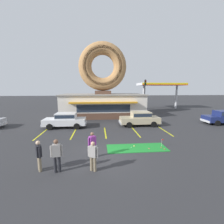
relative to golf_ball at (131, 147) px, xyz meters
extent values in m
plane|color=#2D2D30|center=(-2.16, -1.04, -0.05)|extent=(160.00, 160.00, 0.00)
cube|color=brown|center=(-1.60, 12.96, 0.40)|extent=(12.00, 6.00, 0.90)
cube|color=silver|center=(-1.60, 12.96, 2.00)|extent=(12.00, 6.00, 2.30)
cube|color=gray|center=(-1.60, 12.96, 3.23)|extent=(12.30, 6.30, 0.16)
cube|color=orange|center=(-1.60, 9.66, 2.30)|extent=(9.00, 0.60, 0.20)
cube|color=#232D3D|center=(-1.60, 9.95, 1.50)|extent=(7.20, 0.03, 1.00)
cube|color=brown|center=(-1.60, 12.96, 3.56)|extent=(2.40, 1.80, 0.50)
torus|color=#B27F4C|center=(-1.60, 12.96, 7.36)|extent=(7.10, 1.90, 7.10)
torus|color=tan|center=(-1.60, 12.54, 7.36)|extent=(6.25, 1.05, 6.24)
cube|color=#1E842D|center=(0.40, -0.05, -0.04)|extent=(4.25, 1.59, 0.03)
torus|color=#A5724C|center=(1.20, -0.34, 0.00)|extent=(0.13, 0.13, 0.04)
torus|color=brown|center=(2.13, -0.25, 0.00)|extent=(0.13, 0.13, 0.04)
torus|color=brown|center=(2.23, -0.52, 0.00)|extent=(0.13, 0.13, 0.04)
torus|color=#E5C666|center=(0.26, 0.23, 0.00)|extent=(0.13, 0.13, 0.04)
sphere|color=white|center=(0.00, 0.00, 0.00)|extent=(0.04, 0.04, 0.04)
cylinder|color=silver|center=(2.27, 0.06, 0.25)|extent=(0.01, 0.01, 0.55)
cube|color=red|center=(2.33, 0.06, 0.48)|extent=(0.12, 0.01, 0.08)
cube|color=#BCAD89|center=(2.34, 6.34, 0.61)|extent=(4.41, 1.79, 0.68)
cube|color=#BCAD89|center=(2.49, 6.35, 1.25)|extent=(2.11, 1.57, 0.60)
cube|color=#232D3D|center=(2.49, 6.35, 1.27)|extent=(2.03, 1.60, 0.36)
cube|color=silver|center=(0.11, 6.33, 0.37)|extent=(0.11, 1.67, 0.24)
cube|color=silver|center=(4.57, 6.36, 0.37)|extent=(0.11, 1.67, 0.24)
cylinder|color=black|center=(0.98, 5.46, 0.27)|extent=(0.64, 0.22, 0.64)
cylinder|color=black|center=(0.97, 7.22, 0.27)|extent=(0.64, 0.22, 0.64)
cylinder|color=black|center=(3.70, 5.47, 0.27)|extent=(0.64, 0.22, 0.64)
cylinder|color=black|center=(3.69, 7.23, 0.27)|extent=(0.64, 0.22, 0.64)
cube|color=silver|center=(-5.95, 6.25, 0.61)|extent=(4.40, 1.76, 0.68)
cube|color=silver|center=(-5.80, 6.25, 1.25)|extent=(2.10, 1.56, 0.60)
cube|color=#232D3D|center=(-5.80, 6.25, 1.27)|extent=(2.02, 1.59, 0.36)
cube|color=silver|center=(-8.18, 6.24, 0.37)|extent=(0.10, 1.67, 0.24)
cube|color=silver|center=(-3.72, 6.25, 0.37)|extent=(0.10, 1.67, 0.24)
cylinder|color=black|center=(-7.31, 5.37, 0.27)|extent=(0.64, 0.22, 0.64)
cylinder|color=black|center=(-7.32, 7.13, 0.27)|extent=(0.64, 0.22, 0.64)
cylinder|color=black|center=(-4.59, 5.37, 0.27)|extent=(0.64, 0.22, 0.64)
cylinder|color=black|center=(-4.59, 7.13, 0.27)|extent=(0.64, 0.22, 0.64)
cube|color=silver|center=(-12.59, 6.57, 0.37)|extent=(0.15, 1.67, 0.24)
cylinder|color=black|center=(-13.43, 7.48, 0.27)|extent=(0.65, 0.24, 0.64)
cube|color=navy|center=(12.52, 6.23, 0.61)|extent=(4.46, 1.92, 0.68)
cube|color=silver|center=(10.29, 6.31, 0.37)|extent=(0.16, 1.67, 0.24)
cylinder|color=black|center=(11.13, 5.40, 0.27)|extent=(0.65, 0.24, 0.64)
cylinder|color=black|center=(11.19, 7.15, 0.27)|extent=(0.65, 0.24, 0.64)
cylinder|color=#7F7056|center=(-5.31, -2.59, 0.35)|extent=(0.15, 0.15, 0.80)
cylinder|color=#7F7056|center=(-5.42, -2.42, 0.35)|extent=(0.15, 0.15, 0.80)
cube|color=black|center=(-5.36, -2.51, 1.03)|extent=(0.40, 0.45, 0.58)
cylinder|color=black|center=(-5.24, -2.72, 1.01)|extent=(0.10, 0.10, 0.54)
cylinder|color=black|center=(-5.49, -2.29, 1.01)|extent=(0.10, 0.10, 0.54)
sphere|color=beige|center=(-5.36, -2.51, 1.46)|extent=(0.21, 0.21, 0.21)
cylinder|color=#7F7056|center=(-2.69, -2.73, 0.34)|extent=(0.15, 0.15, 0.77)
cylinder|color=#7F7056|center=(-2.52, -2.82, 0.34)|extent=(0.15, 0.15, 0.77)
cube|color=gray|center=(-2.60, -2.77, 1.01)|extent=(0.45, 0.39, 0.57)
cylinder|color=gray|center=(-2.83, -2.66, 0.98)|extent=(0.10, 0.10, 0.52)
cylinder|color=gray|center=(-2.38, -2.89, 0.98)|extent=(0.10, 0.10, 0.52)
sphere|color=tan|center=(-2.60, -2.77, 1.42)|extent=(0.21, 0.21, 0.21)
cylinder|color=#232328|center=(-4.52, -2.74, 0.38)|extent=(0.15, 0.15, 0.85)
cylinder|color=#232328|center=(-4.32, -2.71, 0.38)|extent=(0.15, 0.15, 0.85)
cube|color=gray|center=(-4.42, -2.72, 1.11)|extent=(0.41, 0.30, 0.62)
cylinder|color=gray|center=(-4.66, -2.76, 1.08)|extent=(0.10, 0.10, 0.57)
cylinder|color=gray|center=(-4.17, -2.68, 1.08)|extent=(0.10, 0.10, 0.57)
sphere|color=brown|center=(-4.42, -2.72, 1.57)|extent=(0.23, 0.23, 0.23)
cylinder|color=#232328|center=(-2.62, -1.16, 0.34)|extent=(0.15, 0.15, 0.78)
cylinder|color=#232328|center=(-2.78, -1.28, 0.34)|extent=(0.15, 0.15, 0.78)
cube|color=#8C3393|center=(-2.70, -1.22, 1.02)|extent=(0.45, 0.42, 0.57)
cylinder|color=#8C3393|center=(-2.51, -1.07, 0.99)|extent=(0.10, 0.10, 0.53)
cylinder|color=#8C3393|center=(-2.90, -1.38, 0.99)|extent=(0.10, 0.10, 0.53)
sphere|color=brown|center=(-2.70, -1.22, 1.44)|extent=(0.21, 0.21, 0.21)
cylinder|color=#51565B|center=(-7.03, 9.88, 0.42)|extent=(0.56, 0.56, 0.95)
torus|color=#303437|center=(-7.03, 9.88, 0.90)|extent=(0.57, 0.57, 0.05)
cylinder|color=#595B60|center=(6.08, 16.62, 2.85)|extent=(0.16, 0.16, 5.80)
cube|color=black|center=(6.08, 16.44, 5.20)|extent=(0.28, 0.24, 0.90)
sphere|color=red|center=(6.08, 16.32, 5.50)|extent=(0.18, 0.18, 0.18)
sphere|color=orange|center=(6.08, 16.32, 5.20)|extent=(0.18, 0.18, 0.18)
sphere|color=green|center=(6.08, 16.32, 4.90)|extent=(0.18, 0.18, 0.18)
cylinder|color=silver|center=(6.93, 20.01, 2.35)|extent=(0.40, 0.40, 4.80)
cylinder|color=silver|center=(13.93, 20.01, 2.35)|extent=(0.40, 0.40, 4.80)
cube|color=silver|center=(10.43, 20.01, 5.00)|extent=(9.00, 4.40, 0.50)
cube|color=yellow|center=(10.43, 17.79, 5.00)|extent=(9.00, 0.04, 0.44)
cube|color=red|center=(10.43, 17.77, 4.83)|extent=(9.00, 0.04, 0.12)
cube|color=yellow|center=(-7.68, 3.96, -0.05)|extent=(0.12, 3.60, 0.01)
cube|color=yellow|center=(-4.68, 3.96, -0.05)|extent=(0.12, 3.60, 0.01)
cube|color=yellow|center=(-1.68, 3.96, -0.05)|extent=(0.12, 3.60, 0.01)
cube|color=yellow|center=(1.32, 3.96, -0.05)|extent=(0.12, 3.60, 0.01)
cube|color=yellow|center=(4.32, 3.96, -0.05)|extent=(0.12, 3.60, 0.01)
camera|label=1|loc=(-2.29, -10.02, 4.18)|focal=24.00mm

